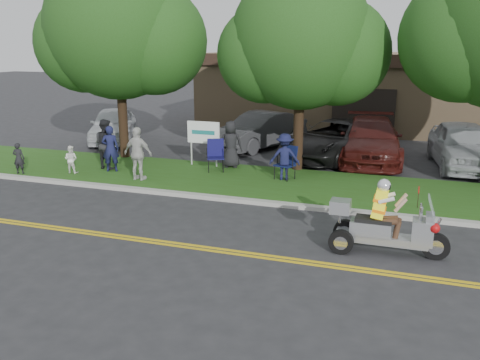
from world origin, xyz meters
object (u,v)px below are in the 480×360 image
(parked_car_far_left, at_px, (113,125))
(parked_car_mid, at_px, (337,140))
(parked_car_far_right, at_px, (463,145))
(spectator_adult_mid, at_px, (106,144))
(parked_car_left, at_px, (260,131))
(spectator_adult_right, at_px, (138,154))
(spectator_adult_left, at_px, (110,149))
(parked_car_right, at_px, (370,140))
(trike_scooter, at_px, (383,228))
(lawn_chair_a, at_px, (287,160))
(lawn_chair_b, at_px, (216,153))

(parked_car_far_left, relative_size, parked_car_mid, 0.84)
(parked_car_mid, xyz_separation_m, parked_car_far_right, (4.66, -0.02, 0.08))
(spectator_adult_mid, height_order, parked_car_left, spectator_adult_mid)
(spectator_adult_right, distance_m, parked_car_mid, 8.09)
(spectator_adult_mid, distance_m, parked_car_far_right, 13.11)
(spectator_adult_left, bearing_deg, parked_car_far_left, -82.22)
(spectator_adult_mid, height_order, parked_car_right, spectator_adult_mid)
(parked_car_mid, bearing_deg, trike_scooter, -52.01)
(trike_scooter, xyz_separation_m, spectator_adult_left, (-9.56, 4.18, 0.33))
(spectator_adult_right, xyz_separation_m, parked_car_right, (6.94, 5.95, -0.16))
(spectator_adult_right, height_order, parked_car_far_right, spectator_adult_right)
(parked_car_far_right, bearing_deg, parked_car_left, 165.25)
(lawn_chair_a, bearing_deg, spectator_adult_mid, -153.60)
(lawn_chair_b, bearing_deg, spectator_adult_mid, 172.01)
(parked_car_mid, bearing_deg, parked_car_left, -173.25)
(spectator_adult_left, distance_m, parked_car_left, 7.14)
(parked_car_left, bearing_deg, lawn_chair_b, -69.08)
(lawn_chair_a, relative_size, parked_car_right, 0.19)
(spectator_adult_right, bearing_deg, parked_car_left, -103.27)
(lawn_chair_b, xyz_separation_m, parked_car_left, (0.22, 4.80, 0.06))
(spectator_adult_right, height_order, parked_car_far_left, spectator_adult_right)
(spectator_adult_left, xyz_separation_m, parked_car_right, (8.47, 5.22, -0.09))
(spectator_adult_mid, distance_m, parked_car_left, 7.09)
(lawn_chair_b, bearing_deg, parked_car_right, 15.06)
(lawn_chair_a, xyz_separation_m, spectator_adult_mid, (-6.52, -0.71, 0.27))
(trike_scooter, bearing_deg, parked_car_mid, 104.38)
(lawn_chair_a, relative_size, parked_car_mid, 0.20)
(lawn_chair_b, relative_size, parked_car_left, 0.23)
(lawn_chair_a, bearing_deg, parked_car_far_right, 55.35)
(trike_scooter, bearing_deg, parked_car_left, 119.65)
(lawn_chair_a, distance_m, parked_car_mid, 4.17)
(lawn_chair_b, xyz_separation_m, parked_car_right, (5.02, 3.89, 0.09))
(spectator_adult_left, distance_m, parked_car_far_right, 12.86)
(parked_car_mid, xyz_separation_m, parked_car_right, (1.30, 0.15, 0.05))
(lawn_chair_b, bearing_deg, parked_car_mid, 22.46)
(spectator_adult_left, distance_m, spectator_adult_mid, 0.51)
(trike_scooter, bearing_deg, parked_car_right, 96.54)
(lawn_chair_a, distance_m, lawn_chair_b, 2.70)
(parked_car_far_left, bearing_deg, spectator_adult_left, -82.88)
(lawn_chair_b, relative_size, parked_car_mid, 0.20)
(parked_car_left, height_order, parked_car_far_right, parked_car_far_right)
(parked_car_mid, bearing_deg, spectator_adult_left, -121.20)
(spectator_adult_mid, distance_m, spectator_adult_right, 2.19)
(parked_car_far_left, distance_m, parked_car_mid, 10.51)
(lawn_chair_a, height_order, spectator_adult_right, spectator_adult_right)
(lawn_chair_a, distance_m, parked_car_far_left, 10.42)
(lawn_chair_b, bearing_deg, parked_car_left, 64.67)
(spectator_adult_right, height_order, parked_car_right, spectator_adult_right)
(spectator_adult_right, relative_size, parked_car_far_left, 0.38)
(spectator_adult_left, relative_size, parked_car_far_right, 0.32)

